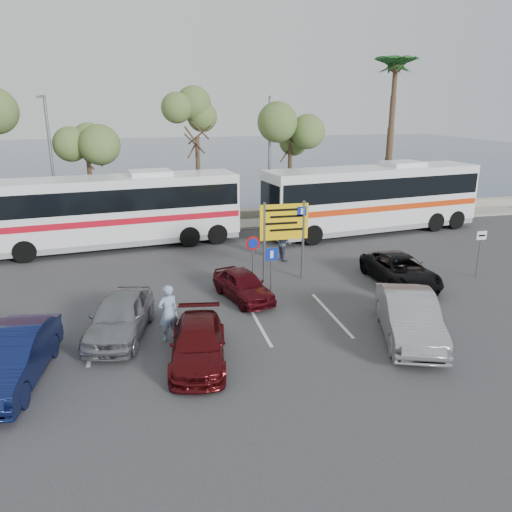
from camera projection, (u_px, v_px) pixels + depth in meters
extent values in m
plane|color=#363639|center=(281.00, 308.00, 19.60)|extent=(120.00, 120.00, 0.00)
cube|color=#9A978C|center=(223.00, 225.00, 32.62)|extent=(44.00, 2.40, 0.15)
cube|color=gray|center=(218.00, 215.00, 34.41)|extent=(48.00, 0.80, 0.60)
plane|color=#3E4C63|center=(173.00, 157.00, 75.49)|extent=(140.00, 140.00, 0.00)
cylinder|color=#382619|center=(91.00, 190.00, 30.13)|extent=(0.28, 0.28, 5.04)
cylinder|color=#382619|center=(199.00, 182.00, 31.45)|extent=(0.28, 0.28, 5.60)
cylinder|color=#382619|center=(290.00, 182.00, 32.81)|extent=(0.28, 0.28, 5.18)
cylinder|color=#382619|center=(390.00, 143.00, 33.61)|extent=(0.48, 0.48, 10.00)
cylinder|color=slate|center=(52.00, 168.00, 28.89)|extent=(0.16, 0.16, 8.00)
cylinder|color=slate|center=(42.00, 96.00, 27.32)|extent=(0.12, 0.90, 0.12)
cube|color=slate|center=(41.00, 97.00, 26.87)|extent=(0.45, 0.25, 0.12)
cylinder|color=slate|center=(269.00, 162.00, 31.70)|extent=(0.16, 0.16, 8.00)
cylinder|color=slate|center=(272.00, 97.00, 30.12)|extent=(0.12, 0.90, 0.12)
cube|color=slate|center=(274.00, 97.00, 29.67)|extent=(0.45, 0.25, 0.12)
cylinder|color=slate|center=(264.00, 243.00, 22.07)|extent=(0.12, 0.12, 3.60)
cylinder|color=slate|center=(303.00, 240.00, 22.46)|extent=(0.12, 0.12, 3.60)
cube|color=yellow|center=(284.00, 222.00, 22.00)|extent=(2.20, 0.06, 1.60)
cube|color=#0C2699|center=(302.00, 211.00, 22.00)|extent=(0.42, 0.01, 0.42)
cylinder|color=slate|center=(253.00, 264.00, 21.38)|extent=(0.07, 0.07, 2.20)
cylinder|color=#B20C0C|center=(253.00, 243.00, 21.07)|extent=(0.60, 0.03, 0.60)
cylinder|color=slate|center=(271.00, 276.00, 19.98)|extent=(0.07, 0.07, 2.20)
cube|color=#0C2699|center=(272.00, 254.00, 19.69)|extent=(0.50, 0.03, 0.50)
cylinder|color=slate|center=(479.00, 254.00, 22.78)|extent=(0.07, 0.07, 2.20)
cube|color=white|center=(482.00, 235.00, 22.50)|extent=(0.50, 0.03, 0.40)
cube|color=white|center=(115.00, 207.00, 27.31)|extent=(13.67, 4.55, 3.30)
cube|color=black|center=(115.00, 197.00, 27.14)|extent=(13.41, 4.56, 1.17)
cube|color=red|center=(116.00, 217.00, 27.47)|extent=(13.54, 4.57, 0.34)
cube|color=gray|center=(118.00, 236.00, 27.80)|extent=(13.53, 4.51, 0.61)
cube|color=white|center=(113.00, 175.00, 26.79)|extent=(2.45, 2.06, 0.27)
cube|color=white|center=(373.00, 195.00, 30.59)|extent=(14.03, 4.98, 3.38)
cube|color=black|center=(373.00, 185.00, 30.41)|extent=(13.76, 4.97, 1.20)
cube|color=red|center=(372.00, 204.00, 30.75)|extent=(13.90, 4.98, 0.34)
cube|color=gray|center=(371.00, 222.00, 31.08)|extent=(13.89, 4.93, 0.63)
cube|color=white|center=(375.00, 165.00, 30.05)|extent=(2.54, 2.16, 0.27)
imported|color=gray|center=(120.00, 316.00, 17.04)|extent=(2.68, 4.65, 1.49)
imported|color=#0D1640|center=(10.00, 358.00, 14.17)|extent=(2.22, 4.92, 1.57)
imported|color=#4E0D10|center=(198.00, 344.00, 15.37)|extent=(2.23, 4.30, 1.19)
imported|color=#490A12|center=(243.00, 285.00, 20.36)|extent=(2.33, 3.83, 1.22)
imported|color=black|center=(400.00, 270.00, 22.08)|extent=(2.15, 4.61, 1.28)
imported|color=gray|center=(409.00, 317.00, 16.86)|extent=(3.12, 5.10, 1.59)
imported|color=#8096BA|center=(168.00, 313.00, 16.74)|extent=(0.84, 0.70, 1.96)
imported|color=#32384C|center=(284.00, 243.00, 25.44)|extent=(0.71, 0.89, 1.78)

